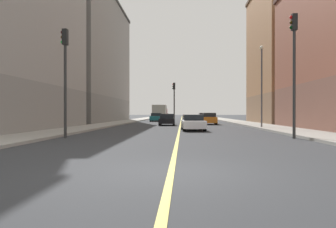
{
  "coord_description": "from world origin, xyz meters",
  "views": [
    {
      "loc": [
        0.28,
        -7.61,
        1.43
      ],
      "look_at": [
        -1.46,
        29.87,
        1.27
      ],
      "focal_mm": 34.14,
      "sensor_mm": 36.0,
      "label": 1
    }
  ],
  "objects_px": {
    "street_lamp_left_near": "(262,78)",
    "box_truck": "(160,112)",
    "car_white": "(193,123)",
    "car_yellow": "(165,116)",
    "traffic_light_right_near": "(65,68)",
    "car_red": "(204,117)",
    "building_left_mid": "(299,55)",
    "traffic_light_left_near": "(294,59)",
    "car_orange": "(209,119)",
    "car_black": "(167,120)",
    "traffic_light_median_far": "(174,97)",
    "car_teal": "(156,117)",
    "building_right_midblock": "(80,60)"
  },
  "relations": [
    {
      "from": "street_lamp_left_near",
      "to": "box_truck",
      "type": "distance_m",
      "value": 32.33
    },
    {
      "from": "street_lamp_left_near",
      "to": "car_white",
      "type": "bearing_deg",
      "value": -150.77
    },
    {
      "from": "street_lamp_left_near",
      "to": "car_yellow",
      "type": "distance_m",
      "value": 48.03
    },
    {
      "from": "traffic_light_right_near",
      "to": "car_red",
      "type": "bearing_deg",
      "value": 74.04
    },
    {
      "from": "building_left_mid",
      "to": "car_yellow",
      "type": "bearing_deg",
      "value": 120.44
    },
    {
      "from": "traffic_light_left_near",
      "to": "car_orange",
      "type": "bearing_deg",
      "value": 97.7
    },
    {
      "from": "street_lamp_left_near",
      "to": "car_black",
      "type": "relative_size",
      "value": 1.76
    },
    {
      "from": "traffic_light_median_far",
      "to": "car_white",
      "type": "distance_m",
      "value": 17.46
    },
    {
      "from": "car_red",
      "to": "car_teal",
      "type": "height_order",
      "value": "car_red"
    },
    {
      "from": "car_black",
      "to": "car_yellow",
      "type": "xyz_separation_m",
      "value": [
        -2.4,
        39.58,
        0.0
      ]
    },
    {
      "from": "traffic_light_left_near",
      "to": "car_white",
      "type": "xyz_separation_m",
      "value": [
        -5.29,
        7.8,
        -3.75
      ]
    },
    {
      "from": "building_left_mid",
      "to": "car_yellow",
      "type": "height_order",
      "value": "building_left_mid"
    },
    {
      "from": "street_lamp_left_near",
      "to": "car_white",
      "type": "xyz_separation_m",
      "value": [
        -6.31,
        -3.53,
        -3.96
      ]
    },
    {
      "from": "building_right_midblock",
      "to": "car_black",
      "type": "bearing_deg",
      "value": -41.47
    },
    {
      "from": "building_left_mid",
      "to": "traffic_light_left_near",
      "type": "distance_m",
      "value": 26.8
    },
    {
      "from": "car_white",
      "to": "car_teal",
      "type": "height_order",
      "value": "car_teal"
    },
    {
      "from": "building_right_midblock",
      "to": "car_black",
      "type": "height_order",
      "value": "building_right_midblock"
    },
    {
      "from": "car_white",
      "to": "car_black",
      "type": "relative_size",
      "value": 1.05
    },
    {
      "from": "building_right_midblock",
      "to": "box_truck",
      "type": "bearing_deg",
      "value": 43.0
    },
    {
      "from": "street_lamp_left_near",
      "to": "car_yellow",
      "type": "height_order",
      "value": "street_lamp_left_near"
    },
    {
      "from": "traffic_light_left_near",
      "to": "traffic_light_right_near",
      "type": "relative_size",
      "value": 1.11
    },
    {
      "from": "street_lamp_left_near",
      "to": "car_orange",
      "type": "xyz_separation_m",
      "value": [
        -3.89,
        9.94,
        -3.9
      ]
    },
    {
      "from": "street_lamp_left_near",
      "to": "car_black",
      "type": "bearing_deg",
      "value": 142.15
    },
    {
      "from": "car_orange",
      "to": "box_truck",
      "type": "bearing_deg",
      "value": 110.35
    },
    {
      "from": "traffic_light_right_near",
      "to": "car_red",
      "type": "distance_m",
      "value": 37.4
    },
    {
      "from": "street_lamp_left_near",
      "to": "car_orange",
      "type": "height_order",
      "value": "street_lamp_left_near"
    },
    {
      "from": "building_left_mid",
      "to": "box_truck",
      "type": "xyz_separation_m",
      "value": [
        -19.49,
        16.67,
        -7.54
      ]
    },
    {
      "from": "traffic_light_left_near",
      "to": "car_orange",
      "type": "distance_m",
      "value": 21.77
    },
    {
      "from": "building_left_mid",
      "to": "car_black",
      "type": "height_order",
      "value": "building_left_mid"
    },
    {
      "from": "car_black",
      "to": "box_truck",
      "type": "bearing_deg",
      "value": 96.03
    },
    {
      "from": "car_black",
      "to": "car_teal",
      "type": "bearing_deg",
      "value": 99.21
    },
    {
      "from": "car_yellow",
      "to": "car_red",
      "type": "bearing_deg",
      "value": -70.66
    },
    {
      "from": "traffic_light_right_near",
      "to": "building_right_midblock",
      "type": "bearing_deg",
      "value": 106.55
    },
    {
      "from": "building_left_mid",
      "to": "car_orange",
      "type": "distance_m",
      "value": 15.04
    },
    {
      "from": "traffic_light_right_near",
      "to": "car_red",
      "type": "relative_size",
      "value": 1.4
    },
    {
      "from": "building_right_midblock",
      "to": "traffic_light_median_far",
      "type": "relative_size",
      "value": 4.83
    },
    {
      "from": "traffic_light_left_near",
      "to": "building_left_mid",
      "type": "bearing_deg",
      "value": 69.74
    },
    {
      "from": "building_left_mid",
      "to": "street_lamp_left_near",
      "type": "relative_size",
      "value": 2.46
    },
    {
      "from": "traffic_light_left_near",
      "to": "car_red",
      "type": "relative_size",
      "value": 1.56
    },
    {
      "from": "car_white",
      "to": "car_red",
      "type": "height_order",
      "value": "car_red"
    },
    {
      "from": "building_left_mid",
      "to": "car_red",
      "type": "bearing_deg",
      "value": 136.64
    },
    {
      "from": "car_yellow",
      "to": "traffic_light_left_near",
      "type": "bearing_deg",
      "value": -79.9
    },
    {
      "from": "car_orange",
      "to": "car_red",
      "type": "relative_size",
      "value": 0.99
    },
    {
      "from": "building_left_mid",
      "to": "car_yellow",
      "type": "distance_m",
      "value": 39.29
    },
    {
      "from": "car_yellow",
      "to": "car_orange",
      "type": "relative_size",
      "value": 1.02
    },
    {
      "from": "building_left_mid",
      "to": "car_black",
      "type": "distance_m",
      "value": 20.09
    },
    {
      "from": "car_red",
      "to": "traffic_light_left_near",
      "type": "bearing_deg",
      "value": -85.89
    },
    {
      "from": "traffic_light_left_near",
      "to": "traffic_light_right_near",
      "type": "xyz_separation_m",
      "value": [
        -12.82,
        -0.0,
        -0.39
      ]
    },
    {
      "from": "car_black",
      "to": "car_orange",
      "type": "relative_size",
      "value": 0.96
    },
    {
      "from": "traffic_light_left_near",
      "to": "box_truck",
      "type": "bearing_deg",
      "value": 104.03
    }
  ]
}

